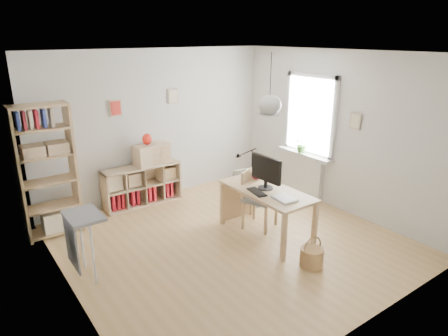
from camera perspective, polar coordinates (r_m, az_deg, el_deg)
ground at (r=6.03m, az=0.91°, el=-10.44°), size 4.50×4.50×0.00m
room_shell at (r=5.58m, az=6.54°, el=8.96°), size 4.50×4.50×4.50m
window_unit at (r=7.35m, az=12.27°, el=7.41°), size 0.07×1.16×1.46m
radiator at (r=7.63m, az=11.50°, el=-1.12°), size 0.10×0.80×0.80m
windowsill at (r=7.46m, az=11.45°, el=1.92°), size 0.22×1.20×0.06m
desk at (r=5.95m, az=6.07°, el=-3.91°), size 0.70×1.50×0.75m
cube_shelf at (r=7.33m, az=-11.86°, el=-2.80°), size 1.40×0.38×0.72m
tall_bookshelf at (r=6.39m, az=-24.11°, el=0.23°), size 0.80×0.38×2.00m
side_table at (r=5.22m, az=-19.98°, el=-8.24°), size 0.40×0.55×0.85m
chair at (r=6.27m, az=4.69°, el=-3.86°), size 0.60×0.60×0.94m
wicker_basket at (r=5.52m, az=12.42°, el=-12.21°), size 0.31×0.31×0.43m
storage_chest at (r=7.27m, az=4.18°, el=-3.52°), size 0.67×0.73×0.60m
monitor at (r=5.85m, az=6.03°, el=-0.40°), size 0.23×0.57×0.50m
keyboard at (r=5.79m, az=4.70°, el=-3.43°), size 0.21×0.40×0.02m
task_lamp at (r=6.31m, az=2.98°, el=1.18°), size 0.40×0.15×0.42m
yarn_ball at (r=6.29m, az=4.67°, el=-0.93°), size 0.16×0.16×0.16m
paper_tray at (r=5.59m, az=8.66°, el=-4.35°), size 0.27×0.33×0.03m
drawer_chest at (r=7.20m, az=-10.31°, el=1.98°), size 0.67×0.38×0.36m
red_vase at (r=7.09m, az=-10.94°, el=4.07°), size 0.17×0.17×0.20m
potted_plant at (r=7.44m, az=11.03°, el=3.38°), size 0.35×0.32×0.31m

